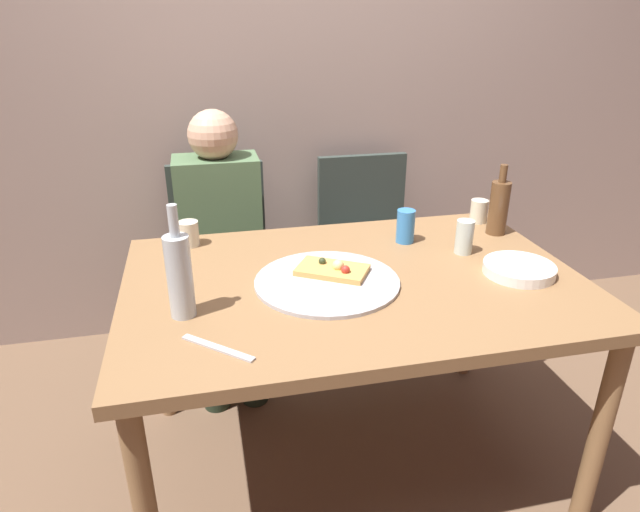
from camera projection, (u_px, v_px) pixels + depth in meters
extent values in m
plane|color=brown|center=(349.00, 459.00, 2.05)|extent=(8.00, 8.00, 0.00)
cube|color=gray|center=(289.00, 66.00, 2.57)|extent=(6.00, 0.10, 2.60)
cube|color=olive|center=(354.00, 283.00, 1.75)|extent=(1.44, 0.97, 0.04)
cylinder|color=olive|center=(599.00, 435.00, 1.66)|extent=(0.06, 0.06, 0.72)
cylinder|color=olive|center=(160.00, 338.00, 2.15)|extent=(0.06, 0.06, 0.72)
cylinder|color=olive|center=(470.00, 303.00, 2.42)|extent=(0.06, 0.06, 0.72)
cylinder|color=#ADADB2|center=(327.00, 282.00, 1.71)|extent=(0.45, 0.45, 0.01)
cube|color=tan|center=(332.00, 270.00, 1.75)|extent=(0.26, 0.23, 0.02)
sphere|color=#EAD184|center=(338.00, 265.00, 1.74)|extent=(0.04, 0.04, 0.04)
sphere|color=#2D381E|center=(322.00, 261.00, 1.77)|extent=(0.02, 0.02, 0.02)
sphere|color=#B22D23|center=(346.00, 270.00, 1.71)|extent=(0.03, 0.03, 0.03)
cylinder|color=#B2BCC1|center=(180.00, 277.00, 1.49)|extent=(0.07, 0.07, 0.24)
cylinder|color=#B2BCC1|center=(173.00, 221.00, 1.42)|extent=(0.03, 0.03, 0.09)
cylinder|color=brown|center=(498.00, 208.00, 2.06)|extent=(0.07, 0.07, 0.20)
cylinder|color=brown|center=(503.00, 173.00, 2.00)|extent=(0.03, 0.03, 0.07)
cylinder|color=beige|center=(479.00, 211.00, 2.20)|extent=(0.07, 0.07, 0.09)
cylinder|color=beige|center=(189.00, 234.00, 1.97)|extent=(0.07, 0.07, 0.09)
cylinder|color=#B7C6BC|center=(464.00, 237.00, 1.91)|extent=(0.06, 0.06, 0.12)
cylinder|color=#337AC1|center=(406.00, 226.00, 2.00)|extent=(0.07, 0.07, 0.12)
cylinder|color=white|center=(519.00, 269.00, 1.77)|extent=(0.23, 0.23, 0.03)
cube|color=#B7B7BC|center=(218.00, 348.00, 1.38)|extent=(0.18, 0.16, 0.01)
cube|color=#2D3833|center=(224.00, 270.00, 2.51)|extent=(0.44, 0.44, 0.05)
cube|color=#2D3833|center=(218.00, 210.00, 2.60)|extent=(0.44, 0.04, 0.45)
cylinder|color=#2D3833|center=(273.00, 331.00, 2.48)|extent=(0.04, 0.04, 0.42)
cylinder|color=#2D3833|center=(186.00, 342.00, 2.40)|extent=(0.04, 0.04, 0.42)
cylinder|color=#2D3833|center=(262.00, 293.00, 2.82)|extent=(0.04, 0.04, 0.42)
cylinder|color=#2D3833|center=(186.00, 301.00, 2.74)|extent=(0.04, 0.04, 0.42)
cube|color=#2D3833|center=(372.00, 257.00, 2.65)|extent=(0.44, 0.44, 0.05)
cube|color=#2D3833|center=(361.00, 200.00, 2.74)|extent=(0.44, 0.04, 0.45)
cylinder|color=#2D3833|center=(420.00, 314.00, 2.62)|extent=(0.04, 0.04, 0.42)
cylinder|color=#2D3833|center=(343.00, 323.00, 2.54)|extent=(0.04, 0.04, 0.42)
cylinder|color=#2D3833|center=(393.00, 280.00, 2.96)|extent=(0.04, 0.04, 0.42)
cylinder|color=#2D3833|center=(325.00, 287.00, 2.88)|extent=(0.04, 0.04, 0.42)
cube|color=#4C6B47|center=(219.00, 215.00, 2.42)|extent=(0.36, 0.22, 0.52)
sphere|color=tan|center=(213.00, 135.00, 2.28)|extent=(0.21, 0.21, 0.21)
cylinder|color=black|center=(245.00, 286.00, 2.37)|extent=(0.12, 0.40, 0.12)
cylinder|color=black|center=(207.00, 290.00, 2.34)|extent=(0.12, 0.40, 0.12)
cylinder|color=black|center=(253.00, 356.00, 2.28)|extent=(0.11, 0.11, 0.45)
cylinder|color=black|center=(214.00, 361.00, 2.25)|extent=(0.11, 0.11, 0.45)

